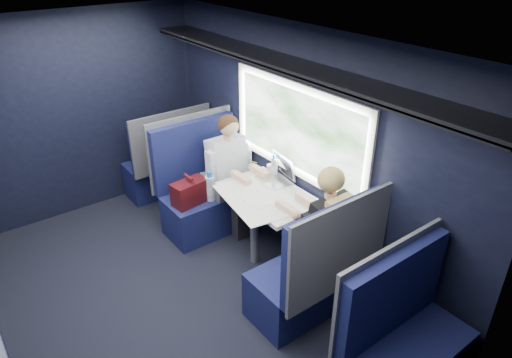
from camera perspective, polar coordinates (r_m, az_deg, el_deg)
ground at (r=4.42m, az=-9.68°, el=-14.36°), size 2.80×4.20×0.01m
room_shell at (r=3.61m, az=-11.24°, el=3.41°), size 3.00×4.40×2.40m
table at (r=4.46m, az=1.36°, el=-2.76°), size 0.62×1.00×0.74m
seat_bay_near at (r=5.10m, az=-6.42°, el=-1.71°), size 1.04×0.62×1.26m
seat_bay_far at (r=3.97m, az=7.16°, el=-11.89°), size 1.04×0.62×1.26m
seat_row_front at (r=5.85m, az=-11.01°, el=1.88°), size 1.04×0.51×1.16m
seat_row_back at (r=3.57m, az=17.91°, el=-19.17°), size 1.04×0.51×1.16m
man at (r=4.96m, az=-2.99°, el=1.37°), size 0.53×0.56×1.32m
woman at (r=4.02m, az=8.40°, el=-5.81°), size 0.53×0.56×1.32m
papers at (r=4.35m, az=0.24°, el=-2.38°), size 0.71×0.93×0.01m
laptop at (r=4.64m, az=2.84°, el=0.70°), size 0.31×0.39×0.27m
bottle_small at (r=4.71m, az=2.29°, el=1.57°), size 0.07×0.07×0.24m
cup at (r=4.78m, az=1.81°, el=1.25°), size 0.08×0.08×0.10m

